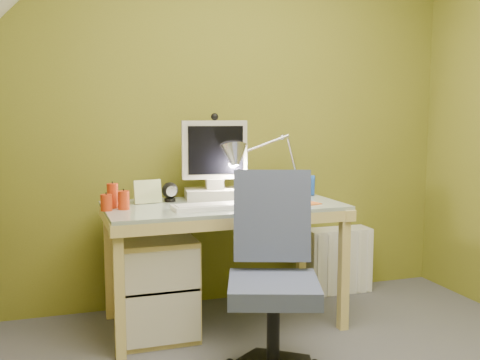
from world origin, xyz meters
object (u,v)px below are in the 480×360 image
object	(u,v)px
desk_lamp	(286,151)
task_chair	(274,288)
monitor	(214,153)
radiator	(338,260)
desk	(223,264)

from	to	relation	value
desk_lamp	task_chair	world-z (taller)	desk_lamp
desk_lamp	monitor	bearing A→B (deg)	179.28
monitor	desk_lamp	xyz separation A→B (m)	(0.45, 0.00, -0.00)
monitor	radiator	xyz separation A→B (m)	(0.90, 0.14, -0.75)
desk	task_chair	size ratio (longest dim) A/B	1.57
desk_lamp	task_chair	xyz separation A→B (m)	(-0.41, -0.87, -0.55)
radiator	desk_lamp	bearing A→B (deg)	-161.78
desk	monitor	world-z (taller)	monitor
desk	desk_lamp	world-z (taller)	desk_lamp
monitor	desk_lamp	world-z (taller)	monitor
monitor	radiator	size ratio (longest dim) A/B	1.26
desk_lamp	radiator	bearing A→B (deg)	16.69
desk	monitor	distance (m)	0.65
task_chair	radiator	distance (m)	1.34
desk_lamp	radiator	world-z (taller)	desk_lamp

